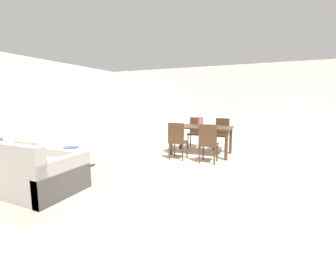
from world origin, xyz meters
The scene contains 13 objects.
ground_plane centered at (0.00, 0.00, 0.00)m, with size 10.80×10.80×0.00m, color beige.
wall_back centered at (0.00, 5.00, 1.35)m, with size 9.00×0.12×2.70m, color silver.
wall_left centered at (-4.50, 0.50, 1.35)m, with size 0.12×11.00×2.70m, color silver.
area_rug centered at (-1.90, -0.60, 0.00)m, with size 3.00×2.80×0.01m, color gray.
couch centered at (-1.86, -1.25, 0.29)m, with size 2.28×0.97×0.86m.
ottoman_table centered at (-1.94, 0.01, 0.24)m, with size 0.90×0.53×0.42m.
dining_table centered at (0.39, 2.27, 0.66)m, with size 1.57×0.87×0.76m.
dining_chair_near_left centered at (0.00, 1.48, 0.52)m, with size 0.40×0.40×0.92m.
dining_chair_near_right centered at (0.77, 1.45, 0.52)m, with size 0.40×0.40×0.92m.
dining_chair_far_left centered at (0.00, 3.05, 0.52)m, with size 0.43×0.43×0.92m.
dining_chair_far_right centered at (0.79, 3.07, 0.52)m, with size 0.42×0.42×0.92m.
vase_centerpiece centered at (0.35, 2.27, 0.89)m, with size 0.11×0.11×0.25m, color #B26659.
book_on_ottoman centered at (-1.89, -0.02, 0.44)m, with size 0.26×0.20×0.03m, color #3F4C72.
Camera 1 is at (1.92, -3.51, 1.47)m, focal length 23.76 mm.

